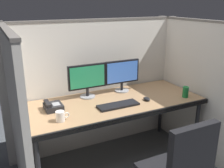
% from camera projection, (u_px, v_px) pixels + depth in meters
% --- Properties ---
extents(cubicle_partition_rear, '(2.21, 0.06, 1.57)m').
position_uv_depth(cubicle_partition_rear, '(98.00, 85.00, 3.07)').
color(cubicle_partition_rear, beige).
rests_on(cubicle_partition_rear, ground).
extents(cubicle_partition_left, '(0.06, 1.41, 1.57)m').
position_uv_depth(cubicle_partition_left, '(17.00, 119.00, 2.19)').
color(cubicle_partition_left, beige).
rests_on(cubicle_partition_left, ground).
extents(cubicle_partition_right, '(0.06, 1.41, 1.57)m').
position_uv_depth(cubicle_partition_right, '(192.00, 86.00, 3.03)').
color(cubicle_partition_right, beige).
rests_on(cubicle_partition_right, ground).
extents(desk, '(1.90, 0.80, 0.74)m').
position_uv_depth(desk, '(115.00, 106.00, 2.71)').
color(desk, '#997551').
rests_on(desk, ground).
extents(monitor_left, '(0.43, 0.17, 0.37)m').
position_uv_depth(monitor_left, '(87.00, 79.00, 2.76)').
color(monitor_left, gray).
rests_on(monitor_left, desk).
extents(monitor_right, '(0.43, 0.17, 0.37)m').
position_uv_depth(monitor_right, '(122.00, 74.00, 2.95)').
color(monitor_right, gray).
rests_on(monitor_right, desk).
extents(keyboard_main, '(0.43, 0.15, 0.02)m').
position_uv_depth(keyboard_main, '(118.00, 105.00, 2.58)').
color(keyboard_main, black).
rests_on(keyboard_main, desk).
extents(computer_mouse, '(0.06, 0.10, 0.04)m').
position_uv_depth(computer_mouse, '(147.00, 99.00, 2.73)').
color(computer_mouse, black).
rests_on(computer_mouse, desk).
extents(soda_can, '(0.07, 0.07, 0.12)m').
position_uv_depth(soda_can, '(185.00, 92.00, 2.81)').
color(soda_can, '#197233').
rests_on(soda_can, desk).
extents(coffee_mug, '(0.13, 0.08, 0.09)m').
position_uv_depth(coffee_mug, '(61.00, 116.00, 2.25)').
color(coffee_mug, silver).
rests_on(coffee_mug, desk).
extents(desk_phone, '(0.17, 0.19, 0.09)m').
position_uv_depth(desk_phone, '(53.00, 106.00, 2.49)').
color(desk_phone, black).
rests_on(desk_phone, desk).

